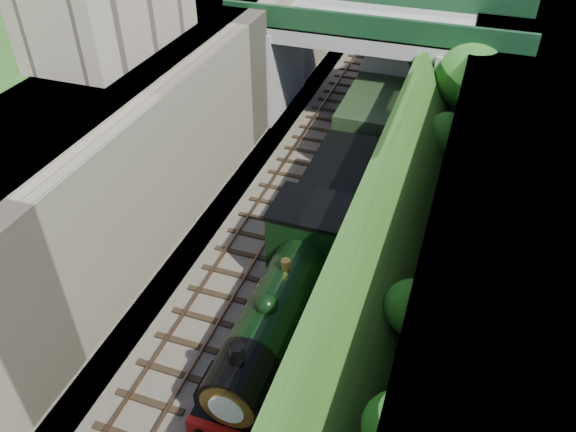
{
  "coord_description": "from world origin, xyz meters",
  "views": [
    {
      "loc": [
        5.88,
        -6.78,
        16.31
      ],
      "look_at": [
        0.0,
        10.09,
        2.59
      ],
      "focal_mm": 35.0,
      "sensor_mm": 36.0,
      "label": 1
    }
  ],
  "objects_px": {
    "tree": "(473,78)",
    "locomotive": "(284,301)",
    "tender": "(338,194)",
    "road_bridge": "(384,58)"
  },
  "relations": [
    {
      "from": "locomotive",
      "to": "tender",
      "type": "distance_m",
      "value": 7.37
    },
    {
      "from": "tree",
      "to": "tender",
      "type": "xyz_separation_m",
      "value": [
        -4.71,
        -7.85,
        -3.03
      ]
    },
    {
      "from": "tree",
      "to": "locomotive",
      "type": "xyz_separation_m",
      "value": [
        -4.71,
        -15.21,
        -2.75
      ]
    },
    {
      "from": "locomotive",
      "to": "tree",
      "type": "bearing_deg",
      "value": 72.78
    },
    {
      "from": "road_bridge",
      "to": "tree",
      "type": "height_order",
      "value": "road_bridge"
    },
    {
      "from": "road_bridge",
      "to": "tender",
      "type": "height_order",
      "value": "road_bridge"
    },
    {
      "from": "road_bridge",
      "to": "tree",
      "type": "xyz_separation_m",
      "value": [
        4.97,
        -2.55,
        0.57
      ]
    },
    {
      "from": "road_bridge",
      "to": "tree",
      "type": "distance_m",
      "value": 5.61
    },
    {
      "from": "tree",
      "to": "locomotive",
      "type": "relative_size",
      "value": 0.65
    },
    {
      "from": "tree",
      "to": "tender",
      "type": "height_order",
      "value": "tree"
    }
  ]
}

